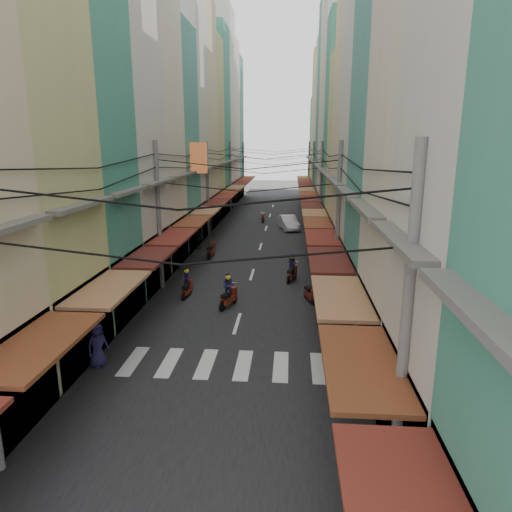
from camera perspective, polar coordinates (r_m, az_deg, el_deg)
The scene contains 15 objects.
ground at distance 23.02m, azimuth -1.79°, elevation -6.56°, with size 160.00×160.00×0.00m, color slate.
road at distance 42.27m, azimuth 1.12°, elevation 2.99°, with size 10.00×80.00×0.02m, color black.
sidewalk_left at distance 43.12m, azimuth -7.55°, elevation 3.12°, with size 3.00×80.00×0.06m, color slate.
sidewalk_right at distance 42.40m, azimuth 9.94°, elevation 2.85°, with size 3.00×80.00×0.06m, color slate.
crosswalk at distance 17.56m, azimuth -3.94°, elevation -13.35°, with size 7.55×2.40×0.01m.
building_row_left at distance 39.39m, azimuth -11.18°, elevation 16.22°, with size 7.80×67.67×23.70m.
building_row_right at distance 38.30m, azimuth 13.24°, elevation 15.64°, with size 7.80×68.98×22.59m.
utility_poles at distance 36.54m, azimuth 0.71°, elevation 11.66°, with size 10.20×66.13×8.20m.
white_car at distance 43.78m, azimuth 4.05°, elevation 3.33°, with size 4.67×1.83×1.65m, color silver.
bicycle at distance 25.97m, azimuth 12.13°, elevation -4.45°, with size 0.63×1.67×1.15m, color black.
moving_scooters at distance 28.56m, azimuth -1.52°, elevation -1.38°, with size 7.10×27.28×1.77m.
parked_scooters at distance 19.96m, azimuth 10.05°, elevation -8.61°, with size 12.87×13.24×1.00m.
pedestrians at distance 25.82m, azimuth -9.84°, elevation -2.07°, with size 12.96×20.24×2.22m.
market_umbrella at distance 15.40m, azimuth 17.37°, elevation -9.78°, with size 2.20×2.20×2.32m.
traffic_sign at distance 16.91m, azimuth 12.42°, elevation -7.90°, with size 0.10×0.57×2.61m.
Camera 1 is at (2.37, -21.42, 8.09)m, focal length 32.00 mm.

